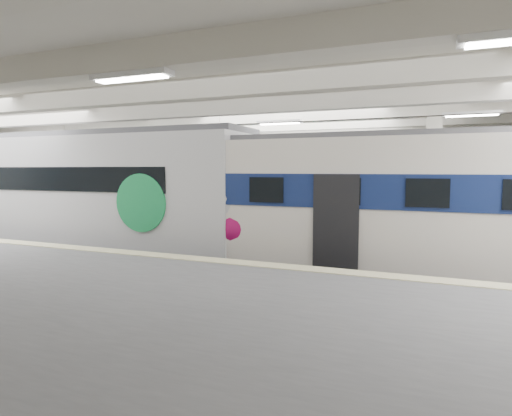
% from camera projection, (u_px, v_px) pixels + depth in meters
% --- Properties ---
extents(station_hall, '(36.00, 24.00, 5.75)m').
position_uv_depth(station_hall, '(235.00, 171.00, 11.60)').
color(station_hall, black).
rests_on(station_hall, ground).
extents(modern_emu, '(14.45, 2.98, 4.63)m').
position_uv_depth(modern_emu, '(112.00, 198.00, 15.44)').
color(modern_emu, silver).
rests_on(modern_emu, ground).
extents(older_rer, '(12.91, 2.85, 4.28)m').
position_uv_depth(older_rer, '(468.00, 210.00, 11.08)').
color(older_rer, silver).
rests_on(older_rer, ground).
extents(far_train, '(13.18, 3.00, 4.22)m').
position_uv_depth(far_train, '(237.00, 194.00, 19.61)').
color(far_train, silver).
rests_on(far_train, ground).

